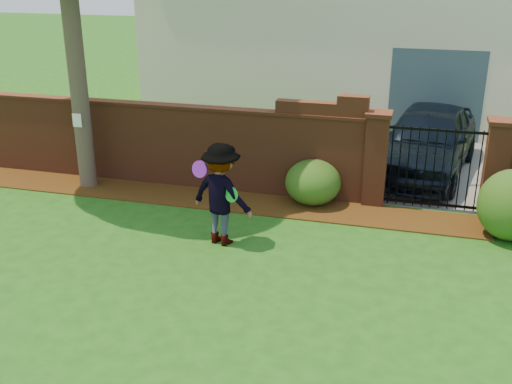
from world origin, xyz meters
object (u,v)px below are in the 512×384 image
(frisbee_green, at_px, (231,195))
(man, at_px, (220,195))
(car, at_px, (425,143))
(frisbee_purple, at_px, (200,169))

(frisbee_green, bearing_deg, man, 148.50)
(car, relative_size, frisbee_green, 17.20)
(man, distance_m, frisbee_green, 0.30)
(car, distance_m, man, 5.54)
(man, bearing_deg, frisbee_purple, 18.44)
(frisbee_green, bearing_deg, frisbee_purple, 166.66)
(frisbee_green, bearing_deg, car, 56.75)
(frisbee_purple, height_order, frisbee_green, frisbee_purple)
(man, relative_size, frisbee_purple, 6.12)
(car, relative_size, frisbee_purple, 15.46)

